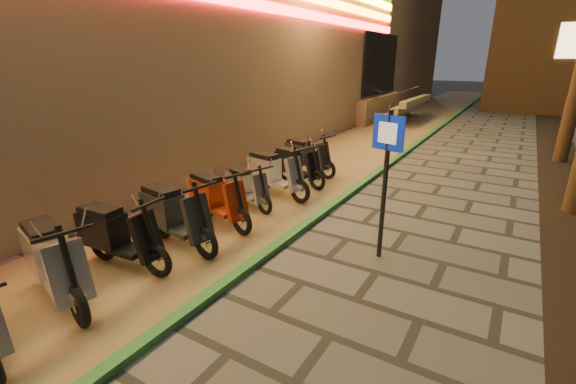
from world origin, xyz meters
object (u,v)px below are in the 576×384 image
Objects in this scene: scooter_8 at (272,172)px; scooter_10 at (305,155)px; scooter_4 at (115,234)px; scooter_9 at (295,165)px; scooter_7 at (245,186)px; scooter_5 at (172,214)px; pedestrian_sign at (386,166)px; scooter_6 at (215,198)px; scooter_3 at (53,260)px.

scooter_8 is 2.01m from scooter_10.
scooter_4 is 5.10m from scooter_9.
scooter_7 is at bearing -75.48° from scooter_10.
scooter_4 reaches higher than scooter_9.
scooter_5 is 1.13× the size of scooter_9.
pedestrian_sign reaches higher than scooter_5.
scooter_4 reaches higher than scooter_6.
scooter_5 is (0.14, 1.96, -0.00)m from scooter_3.
pedestrian_sign is 1.64× the size of scooter_7.
scooter_8 reaches higher than scooter_10.
scooter_5 is (0.20, 0.98, 0.03)m from scooter_4.
pedestrian_sign is 3.72m from scooter_8.
scooter_6 is 3.98m from scooter_10.
scooter_5 is (-3.23, -1.41, -0.99)m from pedestrian_sign.
scooter_5 is 2.15m from scooter_7.
scooter_6 is 1.98m from scooter_8.
scooter_4 is 1.01× the size of scooter_6.
pedestrian_sign reaches higher than scooter_3.
scooter_6 is at bearing -76.94° from scooter_9.
scooter_3 is 5.03m from scooter_8.
scooter_3 is at bearing -79.24° from scooter_6.
scooter_3 reaches higher than scooter_4.
scooter_3 reaches higher than scooter_6.
pedestrian_sign reaches higher than scooter_8.
scooter_10 is (-0.16, 5.06, -0.04)m from scooter_5.
pedestrian_sign is at bearing -26.37° from scooter_9.
scooter_5 is at bearing 73.79° from scooter_4.
scooter_4 is at bearing -82.05° from scooter_6.
scooter_3 is 1.97m from scooter_5.
scooter_7 is 0.81× the size of scooter_8.
scooter_5 is 3.06m from scooter_8.
scooter_4 is 4.05m from scooter_8.
pedestrian_sign is at bearing 19.38° from scooter_6.
scooter_7 is 0.85× the size of scooter_10.
scooter_8 is at bearing 81.45° from scooter_4.
scooter_4 is (-3.43, -2.39, -1.02)m from pedestrian_sign.
scooter_3 is 6.07m from scooter_9.
scooter_5 is at bearing -76.91° from scooter_6.
scooter_3 reaches higher than scooter_5.
scooter_9 is (0.13, 1.96, 0.05)m from scooter_7.
scooter_6 is at bearing 97.62° from scooter_5.
scooter_9 is (0.06, 4.11, -0.06)m from scooter_5.
pedestrian_sign reaches higher than scooter_10.
scooter_8 is at bearing -76.06° from scooter_9.
scooter_9 is (0.05, 3.02, -0.03)m from scooter_6.
scooter_8 is (0.20, 5.02, -0.01)m from scooter_3.
scooter_6 is (-3.22, -0.32, -1.02)m from pedestrian_sign.
scooter_10 is at bearing 106.05° from scooter_6.
scooter_6 is (0.15, 3.05, -0.03)m from scooter_3.
scooter_9 is 0.95× the size of scooter_10.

